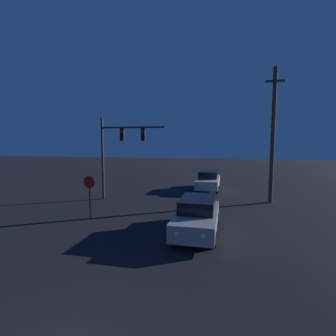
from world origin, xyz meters
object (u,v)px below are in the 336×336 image
utility_pole (273,135)px  traffic_signal_mast (118,145)px  car_near (197,215)px  car_far (208,180)px  stop_sign (89,189)px

utility_pole → traffic_signal_mast: bearing=-173.3°
utility_pole → car_near: bearing=-122.3°
car_far → stop_sign: stop_sign is taller
car_far → utility_pole: 7.21m
car_far → stop_sign: (-6.06, -10.04, 0.82)m
car_far → traffic_signal_mast: size_ratio=0.80×
stop_sign → utility_pole: utility_pole is taller
car_near → stop_sign: (-6.09, 1.10, 0.82)m
stop_sign → car_far: bearing=58.9°
traffic_signal_mast → stop_sign: (0.21, -4.74, -2.35)m
car_near → traffic_signal_mast: bearing=-41.6°
car_far → stop_sign: 11.76m
utility_pole → car_far: bearing=138.4°
car_near → traffic_signal_mast: (-6.30, 5.85, 3.17)m
car_near → traffic_signal_mast: 9.16m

